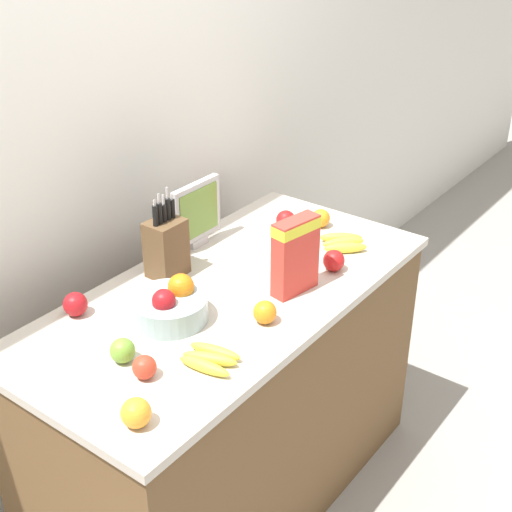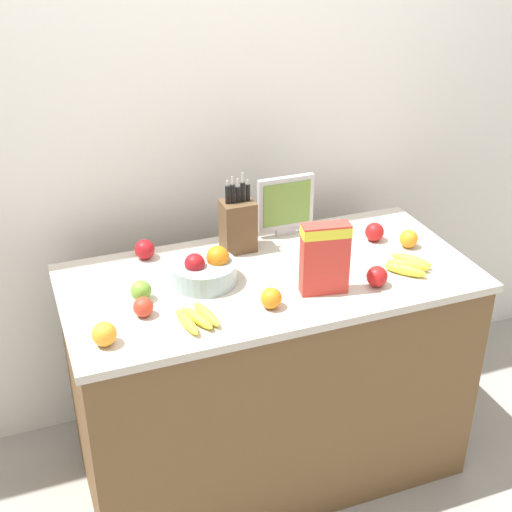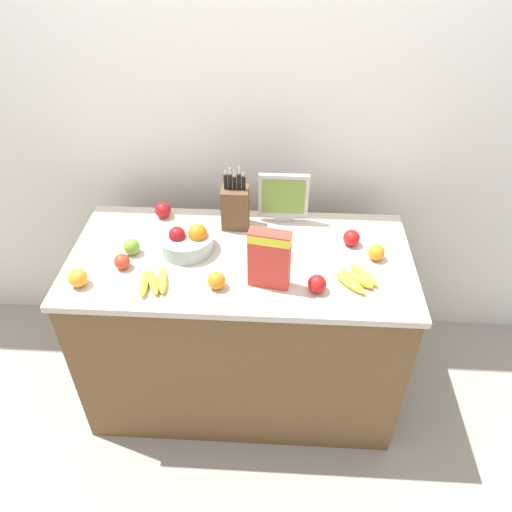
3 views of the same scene
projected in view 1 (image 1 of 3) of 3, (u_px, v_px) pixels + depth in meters
The scene contains 17 objects.
ground_plane at pixel (232, 490), 2.76m from camera, with size 14.00×14.00×0.00m, color gray.
wall_back at pixel (96, 140), 2.44m from camera, with size 9.00×0.06×2.60m.
counter at pixel (230, 398), 2.54m from camera, with size 1.49×0.72×0.91m.
knife_block at pixel (166, 247), 2.37m from camera, with size 0.12×0.10×0.31m.
small_monitor at pixel (197, 213), 2.54m from camera, with size 0.23×0.03×0.25m.
cereal_box at pixel (295, 252), 2.26m from camera, with size 0.17×0.09×0.26m.
fruit_bowl at pixel (170, 306), 2.16m from camera, with size 0.24×0.24×0.13m.
banana_bunch_left at pixel (343, 243), 2.58m from camera, with size 0.19×0.20×0.04m.
banana_bunch_right at pixel (210, 359), 1.97m from camera, with size 0.13×0.18×0.04m.
apple_leftmost at pixel (144, 367), 1.91m from camera, with size 0.07×0.07×0.07m, color red.
apple_front at pixel (334, 261), 2.43m from camera, with size 0.08×0.08×0.08m, color red.
apple_by_knife_block at pixel (286, 220), 2.71m from camera, with size 0.07×0.07×0.07m, color red.
apple_near_bananas at pixel (75, 304), 2.18m from camera, with size 0.08×0.08×0.08m, color #A31419.
apple_middle at pixel (123, 351), 1.98m from camera, with size 0.07×0.07×0.07m, color #6B9E33.
orange_back_center at pixel (321, 218), 2.73m from camera, with size 0.07×0.07×0.07m, color orange.
orange_by_cereal at pixel (265, 312), 2.15m from camera, with size 0.07×0.07×0.07m, color orange.
orange_mid_left at pixel (136, 413), 1.74m from camera, with size 0.08×0.08×0.08m, color orange.
Camera 1 is at (-1.53, -1.27, 2.11)m, focal length 50.00 mm.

